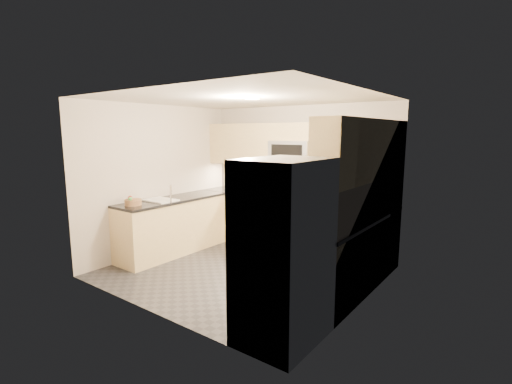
% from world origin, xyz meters
% --- Properties ---
extents(floor, '(3.60, 3.20, 0.00)m').
position_xyz_m(floor, '(0.00, 0.00, 0.00)').
color(floor, '#25252A').
rests_on(floor, ground).
extents(ceiling, '(3.60, 3.20, 0.02)m').
position_xyz_m(ceiling, '(0.00, 0.00, 2.50)').
color(ceiling, beige).
rests_on(ceiling, wall_back).
extents(wall_back, '(3.60, 0.02, 2.50)m').
position_xyz_m(wall_back, '(0.00, 1.60, 1.25)').
color(wall_back, beige).
rests_on(wall_back, floor).
extents(wall_front, '(3.60, 0.02, 2.50)m').
position_xyz_m(wall_front, '(0.00, -1.60, 1.25)').
color(wall_front, beige).
rests_on(wall_front, floor).
extents(wall_left, '(0.02, 3.20, 2.50)m').
position_xyz_m(wall_left, '(-1.80, 0.00, 1.25)').
color(wall_left, beige).
rests_on(wall_left, floor).
extents(wall_right, '(0.02, 3.20, 2.50)m').
position_xyz_m(wall_right, '(1.80, 0.00, 1.25)').
color(wall_right, beige).
rests_on(wall_right, floor).
extents(base_cab_back_left, '(1.42, 0.60, 0.90)m').
position_xyz_m(base_cab_back_left, '(-1.09, 1.30, 0.45)').
color(base_cab_back_left, '#D9BD83').
rests_on(base_cab_back_left, floor).
extents(base_cab_back_right, '(1.42, 0.60, 0.90)m').
position_xyz_m(base_cab_back_right, '(1.09, 1.30, 0.45)').
color(base_cab_back_right, '#D9BD83').
rests_on(base_cab_back_right, floor).
extents(base_cab_right, '(0.60, 1.70, 0.90)m').
position_xyz_m(base_cab_right, '(1.50, 0.15, 0.45)').
color(base_cab_right, '#D9BD83').
rests_on(base_cab_right, floor).
extents(base_cab_peninsula, '(0.60, 2.00, 0.90)m').
position_xyz_m(base_cab_peninsula, '(-1.50, 0.00, 0.45)').
color(base_cab_peninsula, '#D9BD83').
rests_on(base_cab_peninsula, floor).
extents(countertop_back_left, '(1.42, 0.63, 0.04)m').
position_xyz_m(countertop_back_left, '(-1.09, 1.30, 0.92)').
color(countertop_back_left, black).
rests_on(countertop_back_left, base_cab_back_left).
extents(countertop_back_right, '(1.42, 0.63, 0.04)m').
position_xyz_m(countertop_back_right, '(1.09, 1.30, 0.92)').
color(countertop_back_right, black).
rests_on(countertop_back_right, base_cab_back_right).
extents(countertop_right, '(0.63, 1.70, 0.04)m').
position_xyz_m(countertop_right, '(1.50, 0.15, 0.92)').
color(countertop_right, black).
rests_on(countertop_right, base_cab_right).
extents(countertop_peninsula, '(0.63, 2.00, 0.04)m').
position_xyz_m(countertop_peninsula, '(-1.50, 0.00, 0.92)').
color(countertop_peninsula, black).
rests_on(countertop_peninsula, base_cab_peninsula).
extents(upper_cab_back, '(3.60, 0.35, 0.75)m').
position_xyz_m(upper_cab_back, '(0.00, 1.43, 1.83)').
color(upper_cab_back, '#D9BD83').
rests_on(upper_cab_back, wall_back).
extents(upper_cab_right, '(0.35, 1.95, 0.75)m').
position_xyz_m(upper_cab_right, '(1.62, 0.28, 1.83)').
color(upper_cab_right, '#D9BD83').
rests_on(upper_cab_right, wall_right).
extents(backsplash_back, '(3.60, 0.01, 0.51)m').
position_xyz_m(backsplash_back, '(0.00, 1.60, 1.20)').
color(backsplash_back, tan).
rests_on(backsplash_back, wall_back).
extents(backsplash_right, '(0.01, 2.30, 0.51)m').
position_xyz_m(backsplash_right, '(1.80, 0.45, 1.20)').
color(backsplash_right, tan).
rests_on(backsplash_right, wall_right).
extents(gas_range, '(0.76, 0.65, 0.91)m').
position_xyz_m(gas_range, '(0.00, 1.28, 0.46)').
color(gas_range, gray).
rests_on(gas_range, floor).
extents(range_cooktop, '(0.76, 0.65, 0.03)m').
position_xyz_m(range_cooktop, '(0.00, 1.28, 0.92)').
color(range_cooktop, black).
rests_on(range_cooktop, gas_range).
extents(oven_door_glass, '(0.62, 0.02, 0.45)m').
position_xyz_m(oven_door_glass, '(0.00, 0.95, 0.45)').
color(oven_door_glass, black).
rests_on(oven_door_glass, gas_range).
extents(oven_handle, '(0.60, 0.02, 0.02)m').
position_xyz_m(oven_handle, '(0.00, 0.93, 0.72)').
color(oven_handle, '#B2B5BA').
rests_on(oven_handle, gas_range).
extents(microwave, '(0.76, 0.40, 0.40)m').
position_xyz_m(microwave, '(0.00, 1.40, 1.70)').
color(microwave, '#A3A5AB').
rests_on(microwave, upper_cab_back).
extents(microwave_door, '(0.60, 0.01, 0.28)m').
position_xyz_m(microwave_door, '(0.00, 1.20, 1.70)').
color(microwave_door, black).
rests_on(microwave_door, microwave).
extents(refrigerator, '(0.70, 0.90, 1.80)m').
position_xyz_m(refrigerator, '(1.45, -1.15, 0.90)').
color(refrigerator, '#A1A5A9').
rests_on(refrigerator, floor).
extents(fridge_handle_left, '(0.02, 0.02, 1.20)m').
position_xyz_m(fridge_handle_left, '(1.08, -1.33, 0.95)').
color(fridge_handle_left, '#B2B5BA').
rests_on(fridge_handle_left, refrigerator).
extents(fridge_handle_right, '(0.02, 0.02, 1.20)m').
position_xyz_m(fridge_handle_right, '(1.08, -0.97, 0.95)').
color(fridge_handle_right, '#B2B5BA').
rests_on(fridge_handle_right, refrigerator).
extents(sink_basin, '(0.52, 0.38, 0.16)m').
position_xyz_m(sink_basin, '(-1.50, -0.25, 0.88)').
color(sink_basin, white).
rests_on(sink_basin, base_cab_peninsula).
extents(faucet, '(0.03, 0.03, 0.28)m').
position_xyz_m(faucet, '(-1.24, -0.25, 1.08)').
color(faucet, silver).
rests_on(faucet, countertop_peninsula).
extents(utensil_bowl, '(0.32, 0.32, 0.15)m').
position_xyz_m(utensil_bowl, '(1.30, 1.17, 1.02)').
color(utensil_bowl, '#76BB50').
rests_on(utensil_bowl, countertop_back_right).
extents(cutting_board, '(0.44, 0.34, 0.01)m').
position_xyz_m(cutting_board, '(-0.72, 1.19, 0.95)').
color(cutting_board, orange).
rests_on(cutting_board, countertop_back_left).
extents(fruit_basket, '(0.32, 0.32, 0.09)m').
position_xyz_m(fruit_basket, '(-1.53, -0.74, 0.99)').
color(fruit_basket, '#9D7149').
rests_on(fruit_basket, countertop_peninsula).
extents(fruit_apple, '(0.07, 0.07, 0.07)m').
position_xyz_m(fruit_apple, '(-1.54, -0.78, 1.05)').
color(fruit_apple, '#A21712').
rests_on(fruit_apple, fruit_basket).
extents(fruit_pear, '(0.06, 0.06, 0.06)m').
position_xyz_m(fruit_pear, '(-1.48, -0.82, 1.05)').
color(fruit_pear, '#52B24C').
rests_on(fruit_pear, fruit_basket).
extents(dish_towel_check, '(0.17, 0.06, 0.33)m').
position_xyz_m(dish_towel_check, '(-0.12, 0.91, 0.55)').
color(dish_towel_check, silver).
rests_on(dish_towel_check, oven_handle).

